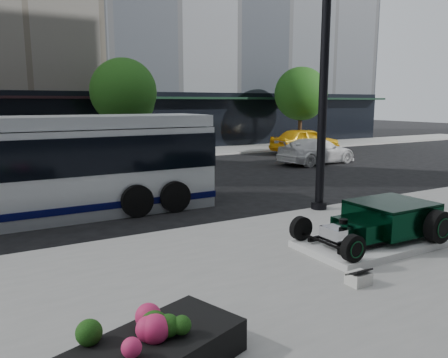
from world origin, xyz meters
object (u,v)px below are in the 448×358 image
lamppost (324,76)px  yellow_taxi (305,141)px  hot_rod (385,219)px  white_sedan (317,151)px  transit_bus (2,170)px  flower_planter (156,351)px

lamppost → yellow_taxi: bearing=51.5°
hot_rod → yellow_taxi: size_ratio=0.66×
hot_rod → lamppost: 4.78m
hot_rod → lamppost: lamppost is taller
hot_rod → white_sedan: 14.14m
hot_rod → transit_bus: bearing=137.3°
transit_bus → lamppost: bearing=-23.0°
flower_planter → white_sedan: 19.79m
transit_bus → yellow_taxi: bearing=25.9°
white_sedan → yellow_taxi: bearing=-38.0°
transit_bus → white_sedan: size_ratio=2.55×
lamppost → white_sedan: size_ratio=1.79×
transit_bus → yellow_taxi: (18.24, 8.84, -0.66)m
transit_bus → white_sedan: 16.29m
hot_rod → yellow_taxi: bearing=55.3°
lamppost → white_sedan: (7.21, 8.27, -3.36)m
hot_rod → yellow_taxi: 19.05m
lamppost → transit_bus: lamppost is taller
white_sedan → hot_rod: bearing=139.5°
transit_bus → yellow_taxi: size_ratio=2.49×
hot_rod → flower_planter: bearing=-162.5°
hot_rod → white_sedan: white_sedan is taller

